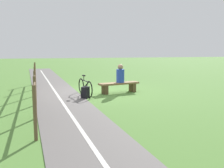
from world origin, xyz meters
The scene contains 8 objects.
ground_plane centered at (0.00, 0.00, 0.00)m, with size 80.00×80.00×0.00m, color #548438.
paved_path centered at (1.50, 4.00, 0.01)m, with size 1.92×36.00×0.02m, color #66605E.
path_centre_line centered at (1.50, 4.00, 0.02)m, with size 0.10×32.00×0.00m, color silver.
bench centered at (-0.82, 0.48, 0.32)m, with size 1.92×0.88×0.46m.
person_seated centered at (-0.88, 0.46, 0.82)m, with size 0.43×0.43×0.81m.
bicycle centered at (0.73, 0.79, 0.36)m, with size 0.42×1.68×0.85m.
backpack centered at (0.80, 1.40, 0.23)m, with size 0.38×0.39×0.46m.
fence_roadside centered at (2.70, 1.36, 0.71)m, with size 0.74×8.94×1.21m.
Camera 1 is at (1.90, 11.21, 1.98)m, focal length 40.15 mm.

